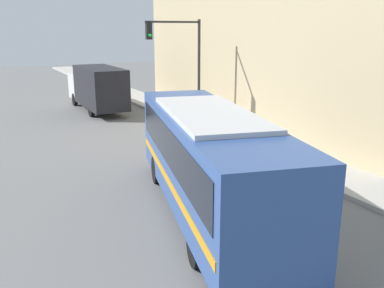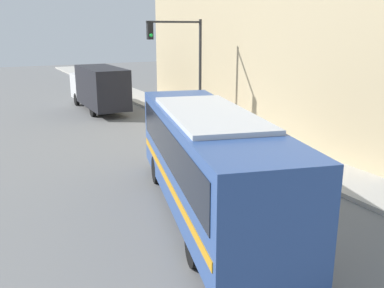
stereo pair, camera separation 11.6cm
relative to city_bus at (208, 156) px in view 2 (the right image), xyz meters
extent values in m
plane|color=slate|center=(0.29, -1.67, -1.90)|extent=(120.00, 120.00, 0.00)
cube|color=#B7B2A8|center=(6.06, 18.33, -1.82)|extent=(2.55, 70.00, 0.16)
cube|color=tan|center=(10.34, 10.46, 4.32)|extent=(6.00, 22.26, 12.44)
cube|color=#2D4C8C|center=(0.00, 0.00, -0.11)|extent=(4.88, 10.54, 2.73)
cube|color=black|center=(0.00, 0.00, 0.39)|extent=(4.72, 9.75, 1.14)
cube|color=orange|center=(0.00, 0.00, -0.71)|extent=(4.82, 10.15, 0.24)
cube|color=silver|center=(0.00, 0.00, 1.31)|extent=(3.57, 6.02, 0.16)
cylinder|color=black|center=(1.83, 2.81, -1.39)|extent=(0.51, 1.04, 1.01)
cylinder|color=black|center=(-0.30, 3.34, -1.39)|extent=(0.51, 1.04, 1.01)
cylinder|color=black|center=(0.39, -3.00, -1.39)|extent=(0.51, 1.04, 1.01)
cylinder|color=black|center=(-1.75, -2.47, -1.39)|extent=(0.51, 1.04, 1.01)
cube|color=black|center=(1.72, 17.76, -0.14)|extent=(2.26, 5.79, 2.61)
cube|color=silver|center=(1.72, 21.77, -0.52)|extent=(2.14, 2.25, 1.85)
cylinder|color=black|center=(0.74, 21.37, -1.45)|extent=(0.25, 0.90, 0.90)
cylinder|color=black|center=(0.74, 16.67, -1.45)|extent=(0.25, 0.90, 0.90)
cylinder|color=#999999|center=(5.39, 1.81, -1.43)|extent=(0.26, 0.26, 0.61)
sphere|color=#999999|center=(5.39, 1.81, -1.05)|extent=(0.24, 0.24, 0.24)
cylinder|color=#999999|center=(5.39, 1.67, -1.40)|extent=(0.11, 0.15, 0.11)
cylinder|color=#2D2D2D|center=(5.54, 10.81, 1.22)|extent=(0.16, 0.16, 5.92)
cylinder|color=#2D2D2D|center=(3.94, 10.81, 4.03)|extent=(3.20, 0.11, 0.11)
cube|color=black|center=(2.54, 10.81, 3.58)|extent=(0.30, 0.24, 0.90)
sphere|color=#19D83F|center=(2.54, 10.67, 3.36)|extent=(0.18, 0.18, 0.18)
cylinder|color=#2D2D2D|center=(5.39, 6.28, -1.20)|extent=(0.06, 0.06, 1.07)
cylinder|color=#4C4C51|center=(5.39, 6.28, -0.56)|extent=(0.14, 0.14, 0.22)
cylinder|color=slate|center=(5.78, 10.02, -1.32)|extent=(0.28, 0.28, 0.82)
cylinder|color=#B22D33|center=(5.78, 10.02, -0.57)|extent=(0.34, 0.34, 0.68)
sphere|color=tan|center=(5.78, 10.02, -0.12)|extent=(0.22, 0.22, 0.22)
camera|label=1|loc=(-6.17, -10.70, 3.75)|focal=40.00mm
camera|label=2|loc=(-6.07, -10.75, 3.75)|focal=40.00mm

